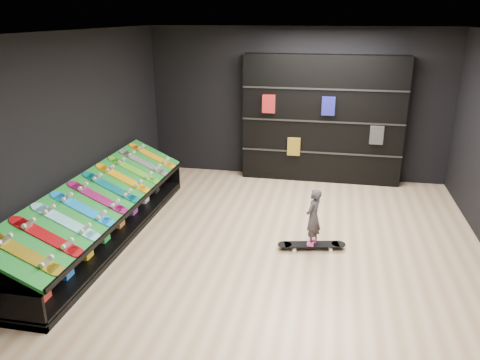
% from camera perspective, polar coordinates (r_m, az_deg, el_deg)
% --- Properties ---
extents(floor, '(6.00, 7.00, 0.01)m').
position_cam_1_polar(floor, '(6.75, 3.88, -8.87)').
color(floor, tan).
rests_on(floor, ground).
extents(ceiling, '(6.00, 7.00, 0.01)m').
position_cam_1_polar(ceiling, '(5.94, 4.56, 17.49)').
color(ceiling, white).
rests_on(ceiling, ground).
extents(wall_back, '(6.00, 0.02, 3.00)m').
position_cam_1_polar(wall_back, '(9.57, 6.92, 9.15)').
color(wall_back, black).
rests_on(wall_back, ground).
extents(wall_front, '(6.00, 0.02, 3.00)m').
position_cam_1_polar(wall_front, '(3.03, -4.66, -14.88)').
color(wall_front, black).
rests_on(wall_front, ground).
extents(wall_left, '(0.02, 7.00, 3.00)m').
position_cam_1_polar(wall_left, '(7.18, -20.37, 4.56)').
color(wall_left, black).
rests_on(wall_left, ground).
extents(display_rack, '(0.90, 4.50, 0.50)m').
position_cam_1_polar(display_rack, '(7.36, -16.22, -4.96)').
color(display_rack, black).
rests_on(display_rack, ground).
extents(turf_ramp, '(0.92, 4.50, 0.46)m').
position_cam_1_polar(turf_ramp, '(7.17, -16.21, -1.65)').
color(turf_ramp, '#0F651D').
rests_on(turf_ramp, display_rack).
extents(back_shelving, '(3.12, 0.36, 2.50)m').
position_cam_1_polar(back_shelving, '(9.42, 9.99, 7.26)').
color(back_shelving, black).
rests_on(back_shelving, ground).
extents(floor_skateboard, '(1.00, 0.43, 0.09)m').
position_cam_1_polar(floor_skateboard, '(6.89, 8.72, -8.01)').
color(floor_skateboard, black).
rests_on(floor_skateboard, ground).
extents(child, '(0.20, 0.23, 0.50)m').
position_cam_1_polar(child, '(6.76, 8.84, -5.78)').
color(child, black).
rests_on(child, floor_skateboard).
extents(display_board_0, '(0.93, 0.22, 0.50)m').
position_cam_1_polar(display_board_0, '(5.69, -24.80, -8.14)').
color(display_board_0, yellow).
rests_on(display_board_0, turf_ramp).
extents(display_board_1, '(0.93, 0.22, 0.50)m').
position_cam_1_polar(display_board_1, '(5.99, -22.50, -6.39)').
color(display_board_1, red).
rests_on(display_board_1, turf_ramp).
extents(display_board_2, '(0.93, 0.22, 0.50)m').
position_cam_1_polar(display_board_2, '(6.31, -20.44, -4.80)').
color(display_board_2, '#0CB2E5').
rests_on(display_board_2, turf_ramp).
extents(display_board_3, '(0.93, 0.22, 0.50)m').
position_cam_1_polar(display_board_3, '(6.64, -18.59, -3.36)').
color(display_board_3, blue).
rests_on(display_board_3, turf_ramp).
extents(display_board_4, '(0.93, 0.22, 0.50)m').
position_cam_1_polar(display_board_4, '(6.98, -16.92, -2.06)').
color(display_board_4, '#E5198C').
rests_on(display_board_4, turf_ramp).
extents(display_board_5, '(0.93, 0.22, 0.50)m').
position_cam_1_polar(display_board_5, '(7.33, -15.41, -0.87)').
color(display_board_5, '#0C8C99').
rests_on(display_board_5, turf_ramp).
extents(display_board_6, '(0.93, 0.22, 0.50)m').
position_cam_1_polar(display_board_6, '(7.68, -14.04, 0.20)').
color(display_board_6, yellow).
rests_on(display_board_6, turf_ramp).
extents(display_board_7, '(0.93, 0.22, 0.50)m').
position_cam_1_polar(display_board_7, '(8.04, -12.79, 1.18)').
color(display_board_7, green).
rests_on(display_board_7, turf_ramp).
extents(display_board_8, '(0.93, 0.22, 0.50)m').
position_cam_1_polar(display_board_8, '(8.41, -11.65, 2.08)').
color(display_board_8, black).
rests_on(display_board_8, turf_ramp).
extents(display_board_9, '(0.93, 0.22, 0.50)m').
position_cam_1_polar(display_board_9, '(8.78, -10.60, 2.89)').
color(display_board_9, orange).
rests_on(display_board_9, turf_ramp).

